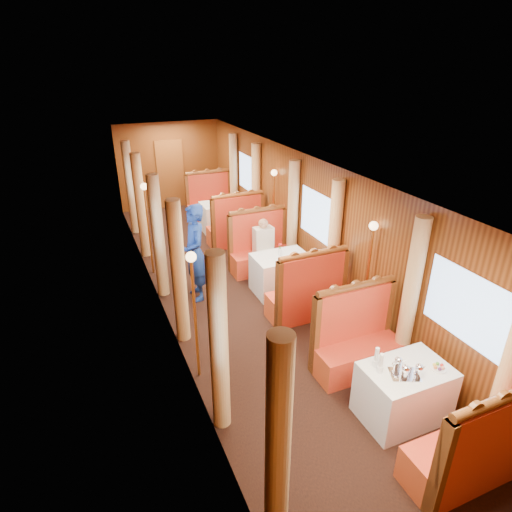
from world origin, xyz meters
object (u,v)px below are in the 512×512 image
banquette_far_aft (210,204)px  tea_tray (405,375)px  banquette_near_aft (356,344)px  banquette_near_fwd (470,453)px  teapot_right (419,372)px  passenger (264,241)px  banquette_mid_fwd (306,296)px  fruit_plate (438,367)px  rose_vase_mid (280,247)px  teapot_back (398,364)px  rose_vase_far (220,197)px  banquette_mid_aft (260,251)px  table_mid (281,273)px  teapot_left (405,373)px  banquette_far_fwd (236,228)px  steward (195,253)px  table_near (404,392)px  table_far (222,217)px

banquette_far_aft → tea_tray: bearing=-90.8°
banquette_near_aft → banquette_near_fwd: bearing=-90.0°
teapot_right → passenger: passenger is taller
banquette_mid_fwd → teapot_right: size_ratio=8.17×
banquette_near_fwd → fruit_plate: size_ratio=6.70×
banquette_mid_fwd → rose_vase_mid: (-0.02, 1.04, 0.50)m
teapot_back → rose_vase_far: 6.92m
banquette_mid_fwd → banquette_near_aft: bearing=-90.0°
banquette_near_fwd → passenger: 5.33m
banquette_mid_fwd → banquette_mid_aft: 2.03m
table_mid → teapot_left: teapot_left is taller
table_mid → banquette_mid_fwd: banquette_mid_fwd is taller
table_mid → tea_tray: (-0.12, -3.58, 0.38)m
tea_tray → passenger: 4.39m
table_mid → banquette_far_aft: 4.51m
teapot_left → rose_vase_far: size_ratio=0.46×
banquette_near_aft → banquette_far_fwd: size_ratio=1.00×
table_mid → fruit_plate: size_ratio=5.25×
banquette_mid_aft → steward: bearing=-158.5°
banquette_mid_aft → teapot_left: bearing=-91.9°
banquette_mid_fwd → teapot_right: 2.67m
teapot_right → rose_vase_mid: (-0.03, 3.68, 0.11)m
teapot_right → teapot_back: (-0.13, 0.21, -0.00)m
fruit_plate → banquette_far_aft: bearing=92.4°
banquette_near_aft → teapot_left: bearing=-97.7°
banquette_near_fwd → tea_tray: banquette_near_fwd is taller
banquette_mid_aft → table_mid: bearing=-90.0°
banquette_near_fwd → steward: steward is taller
banquette_far_aft → steward: size_ratio=0.73×
table_near → banquette_near_aft: 1.02m
banquette_far_fwd → rose_vase_mid: 2.51m
banquette_far_aft → rose_vase_mid: bearing=-90.2°
banquette_near_aft → teapot_right: 1.23m
tea_tray → fruit_plate: fruit_plate is taller
table_far → passenger: bearing=-90.0°
banquette_near_fwd → teapot_back: 1.14m
fruit_plate → passenger: bearing=94.3°
banquette_mid_aft → fruit_plate: (0.34, -4.66, 0.35)m
banquette_near_aft → table_far: (0.00, 5.99, -0.05)m
banquette_near_aft → teapot_back: banquette_near_aft is taller
rose_vase_mid → banquette_near_aft: bearing=-89.6°
table_mid → tea_tray: size_ratio=3.09×
banquette_near_aft → banquette_mid_aft: (0.00, 3.50, 0.00)m
banquette_mid_fwd → banquette_far_fwd: same height
banquette_near_fwd → tea_tray: (-0.12, 0.94, 0.33)m
teapot_right → steward: size_ratio=0.09×
table_far → steward: size_ratio=0.57×
banquette_far_fwd → tea_tray: 6.07m
banquette_near_aft → fruit_plate: size_ratio=6.70×
rose_vase_mid → steward: size_ratio=0.20×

